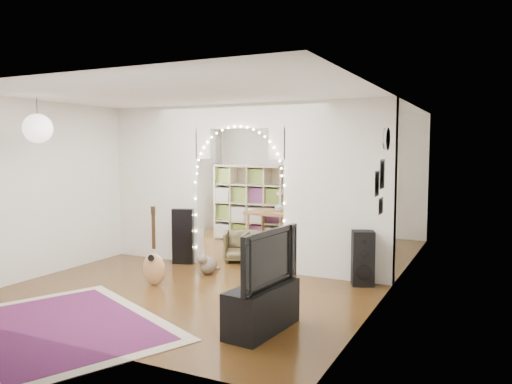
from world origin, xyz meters
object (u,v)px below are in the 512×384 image
at_px(dining_chair_left, 241,246).
at_px(floor_speaker, 363,258).
at_px(media_console, 262,308).
at_px(dining_chair_right, 261,248).
at_px(bookcase, 250,203).
at_px(acoustic_guitar, 154,256).
at_px(dining_table, 279,215).

bearing_deg(dining_chair_left, floor_speaker, -37.51).
bearing_deg(media_console, dining_chair_left, 127.88).
xyz_separation_m(media_console, dining_chair_left, (-1.76, 2.87, 0.01)).
bearing_deg(dining_chair_right, bookcase, 108.32).
height_order(media_console, dining_chair_left, dining_chair_left).
bearing_deg(acoustic_guitar, dining_chair_left, 69.83).
height_order(floor_speaker, media_console, floor_speaker).
xyz_separation_m(dining_table, dining_chair_right, (0.17, -1.21, -0.41)).
distance_m(media_console, bookcase, 5.33).
relative_size(acoustic_guitar, dining_table, 0.81).
bearing_deg(bookcase, floor_speaker, -31.73).
height_order(bookcase, dining_chair_left, bookcase).
height_order(dining_table, dining_chair_right, dining_table).
relative_size(media_console, dining_chair_left, 1.72).
bearing_deg(bookcase, acoustic_guitar, -78.62).
relative_size(dining_chair_left, dining_chair_right, 0.99).
relative_size(floor_speaker, bookcase, 0.49).
xyz_separation_m(acoustic_guitar, dining_chair_left, (0.43, 1.90, -0.16)).
bearing_deg(acoustic_guitar, media_console, -31.46).
distance_m(acoustic_guitar, dining_chair_left, 1.95).
bearing_deg(bookcase, dining_chair_right, -51.70).
relative_size(dining_table, dining_chair_left, 2.08).
distance_m(dining_table, dining_chair_right, 1.29).
relative_size(media_console, dining_chair_right, 1.70).
height_order(dining_chair_left, dining_chair_right, dining_chair_right).
bearing_deg(acoustic_guitar, dining_table, 70.83).
bearing_deg(acoustic_guitar, floor_speaker, 17.95).
height_order(acoustic_guitar, floor_speaker, acoustic_guitar).
bearing_deg(bookcase, dining_chair_left, -61.43).
height_order(dining_table, dining_chair_left, dining_table).
height_order(media_console, bookcase, bookcase).
relative_size(floor_speaker, media_console, 0.79).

